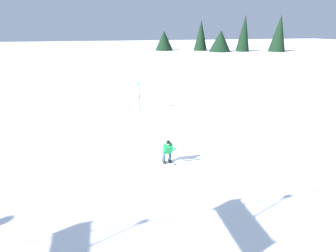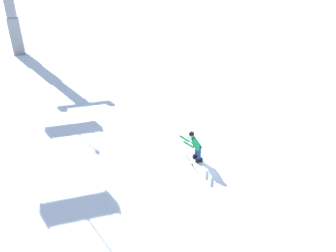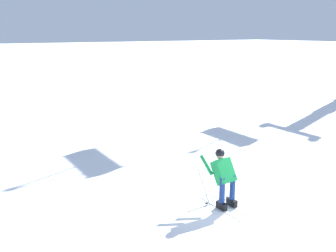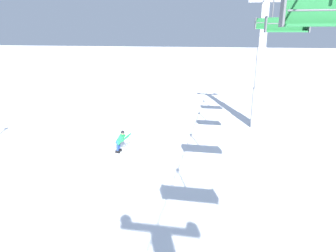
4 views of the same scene
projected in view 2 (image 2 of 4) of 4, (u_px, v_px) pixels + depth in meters
The scene contains 3 objects.
ground_plane at pixel (212, 144), 14.15m from camera, with size 260.00×260.00×0.00m, color white.
skier_carving_main at pixel (195, 144), 12.64m from camera, with size 0.71×1.57×1.47m.
lift_tower_far at pixel (10, 5), 25.01m from camera, with size 0.84×2.95×9.19m.
Camera 2 is at (-11.04, 5.39, 7.32)m, focal length 34.81 mm.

